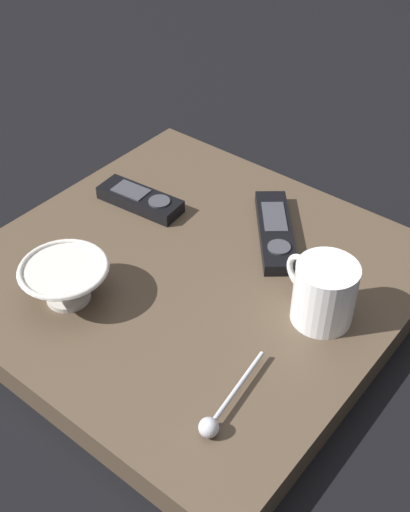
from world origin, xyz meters
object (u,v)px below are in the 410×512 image
(coffee_mug, at_px, (323,292))
(tv_remote_near, at_px, (275,231))
(tv_remote_far, at_px, (140,199))
(teaspoon, at_px, (216,418))
(cereal_bowl, at_px, (66,280))

(coffee_mug, xyz_separation_m, tv_remote_near, (0.15, -0.11, -0.04))
(coffee_mug, xyz_separation_m, tv_remote_far, (0.38, -0.04, -0.03))
(tv_remote_far, bearing_deg, teaspoon, 144.29)
(cereal_bowl, distance_m, coffee_mug, 0.36)
(tv_remote_near, distance_m, tv_remote_far, 0.24)
(teaspoon, height_order, tv_remote_far, same)
(cereal_bowl, height_order, teaspoon, cereal_bowl)
(cereal_bowl, height_order, coffee_mug, coffee_mug)
(cereal_bowl, height_order, tv_remote_near, cereal_bowl)
(cereal_bowl, distance_m, teaspoon, 0.30)
(tv_remote_near, bearing_deg, tv_remote_far, 17.93)
(teaspoon, bearing_deg, coffee_mug, -90.97)
(tv_remote_far, bearing_deg, tv_remote_near, -162.07)
(tv_remote_near, height_order, tv_remote_far, tv_remote_far)
(coffee_mug, xyz_separation_m, teaspoon, (0.00, 0.23, -0.03))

